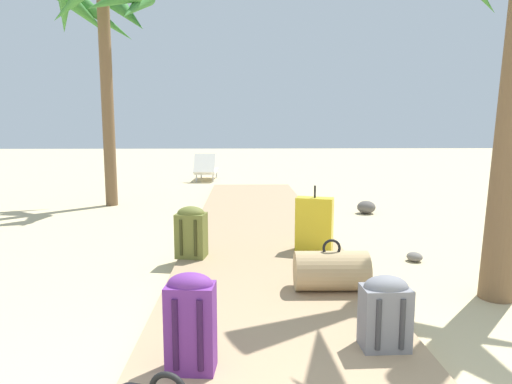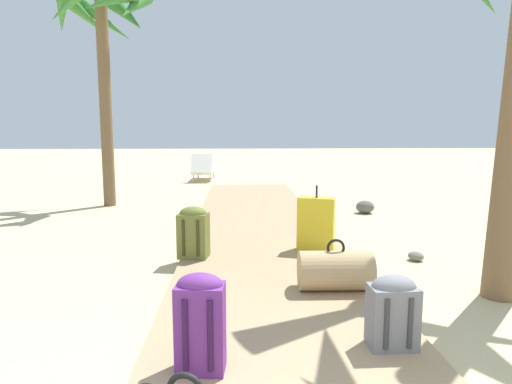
# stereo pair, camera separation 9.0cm
# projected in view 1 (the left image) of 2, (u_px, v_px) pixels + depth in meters

# --- Properties ---
(ground_plane) EXTENTS (60.00, 60.00, 0.00)m
(ground_plane) POSITION_uv_depth(u_px,v_px,m) (263.00, 256.00, 5.36)
(ground_plane) COLOR #CCB789
(boardwalk) EXTENTS (1.93, 10.57, 0.08)m
(boardwalk) POSITION_uv_depth(u_px,v_px,m) (259.00, 232.00, 6.41)
(boardwalk) COLOR tan
(boardwalk) RESTS_ON ground
(backpack_grey) EXTENTS (0.31, 0.23, 0.49)m
(backpack_grey) POSITION_uv_depth(u_px,v_px,m) (385.00, 310.00, 2.90)
(backpack_grey) COLOR slate
(backpack_grey) RESTS_ON boardwalk
(duffel_bag_tan) EXTENTS (0.65, 0.36, 0.47)m
(duffel_bag_tan) POSITION_uv_depth(u_px,v_px,m) (331.00, 271.00, 3.98)
(duffel_bag_tan) COLOR tan
(duffel_bag_tan) RESTS_ON boardwalk
(backpack_purple) EXTENTS (0.30, 0.22, 0.60)m
(backpack_purple) POSITION_uv_depth(u_px,v_px,m) (191.00, 320.00, 2.62)
(backpack_purple) COLOR #6B2D84
(backpack_purple) RESTS_ON boardwalk
(backpack_olive) EXTENTS (0.36, 0.30, 0.58)m
(backpack_olive) POSITION_uv_depth(u_px,v_px,m) (191.00, 231.00, 4.99)
(backpack_olive) COLOR olive
(backpack_olive) RESTS_ON boardwalk
(suitcase_yellow) EXTENTS (0.47, 0.32, 0.78)m
(suitcase_yellow) POSITION_uv_depth(u_px,v_px,m) (314.00, 224.00, 5.25)
(suitcase_yellow) COLOR gold
(suitcase_yellow) RESTS_ON boardwalk
(palm_tree_far_left) EXTENTS (1.97, 2.11, 4.31)m
(palm_tree_far_left) POSITION_uv_depth(u_px,v_px,m) (101.00, 24.00, 8.47)
(palm_tree_far_left) COLOR brown
(palm_tree_far_left) RESTS_ON ground
(lounge_chair) EXTENTS (0.65, 1.53, 0.81)m
(lounge_chair) POSITION_uv_depth(u_px,v_px,m) (206.00, 169.00, 13.22)
(lounge_chair) COLOR white
(lounge_chair) RESTS_ON ground
(rock_right_far) EXTENTS (0.33, 0.33, 0.23)m
(rock_right_far) POSITION_uv_depth(u_px,v_px,m) (366.00, 207.00, 8.04)
(rock_right_far) COLOR #5B5651
(rock_right_far) RESTS_ON ground
(rock_right_near) EXTENTS (0.23, 0.24, 0.11)m
(rock_right_near) POSITION_uv_depth(u_px,v_px,m) (415.00, 257.00, 5.13)
(rock_right_near) COLOR slate
(rock_right_near) RESTS_ON ground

